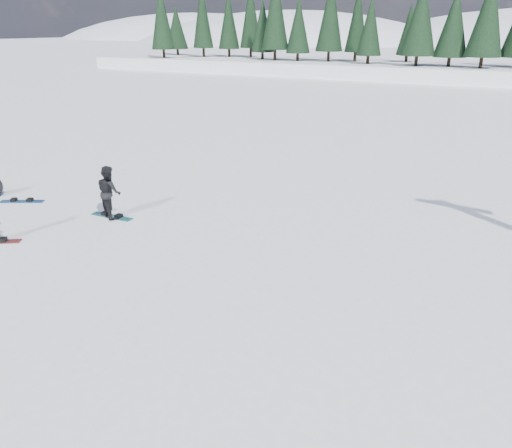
{
  "coord_description": "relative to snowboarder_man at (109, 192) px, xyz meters",
  "views": [
    {
      "loc": [
        10.92,
        -8.36,
        5.69
      ],
      "look_at": [
        5.54,
        1.85,
        1.1
      ],
      "focal_mm": 35.0,
      "sensor_mm": 36.0,
      "label": 1
    }
  ],
  "objects": [
    {
      "name": "ground",
      "position": [
        0.12,
        -2.68,
        -0.84
      ],
      "size": [
        420.0,
        420.0,
        0.0
      ],
      "primitive_type": "plane",
      "color": "white",
      "rests_on": "ground"
    },
    {
      "name": "alpine_backdrop",
      "position": [
        -11.6,
        186.48,
        -14.81
      ],
      "size": [
        412.5,
        227.0,
        53.2
      ],
      "color": "white",
      "rests_on": "ground"
    },
    {
      "name": "snowboarder_man",
      "position": [
        0.0,
        0.0,
        0.0
      ],
      "size": [
        1.01,
        0.92,
        1.68
      ],
      "primitive_type": "imported",
      "rotation": [
        0.0,
        0.0,
        2.7
      ],
      "color": "black",
      "rests_on": "ground"
    },
    {
      "name": "snowboard_man",
      "position": [
        0.0,
        0.0,
        -0.83
      ],
      "size": [
        1.51,
        0.34,
        0.03
      ],
      "primitive_type": "cube",
      "rotation": [
        0.0,
        0.0,
        0.04
      ],
      "color": "#16737C",
      "rests_on": "ground"
    },
    {
      "name": "snowboard_loose_c",
      "position": [
        -3.8,
        -0.35,
        -0.83
      ],
      "size": [
        1.46,
        0.95,
        0.03
      ],
      "primitive_type": "cube",
      "rotation": [
        0.0,
        0.0,
        0.49
      ],
      "color": "#1A5292",
      "rests_on": "ground"
    }
  ]
}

